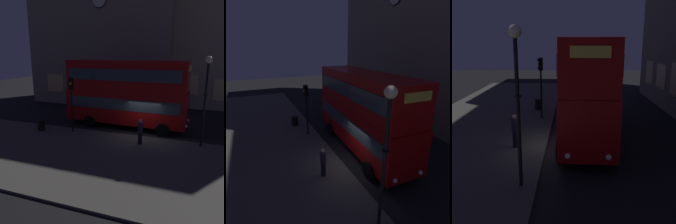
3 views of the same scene
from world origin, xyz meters
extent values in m
plane|color=black|center=(0.00, 0.00, 0.00)|extent=(80.00, 80.00, 0.00)
cube|color=#4C4944|center=(0.00, -5.17, 0.06)|extent=(44.00, 9.02, 0.12)
cube|color=gray|center=(-7.74, 12.40, 8.18)|extent=(17.11, 8.72, 16.35)
cube|color=#E5C67F|center=(-12.87, 8.01, 2.53)|extent=(2.19, 0.06, 2.14)
cube|color=#F9E09E|center=(-9.45, 8.01, 2.58)|extent=(2.19, 0.06, 1.95)
cube|color=#F9E09E|center=(-6.03, 8.01, 2.75)|extent=(2.19, 0.06, 2.32)
cube|color=#F2D18C|center=(-2.61, 8.01, 2.80)|extent=(2.19, 0.06, 1.93)
cube|color=#9E0C0C|center=(-1.87, 1.53, 1.83)|extent=(10.05, 2.97, 2.65)
cube|color=#9E0C0C|center=(-1.87, 1.53, 4.34)|extent=(9.85, 2.91, 2.38)
cube|color=#2D3842|center=(-1.87, 1.53, 2.16)|extent=(9.26, 2.99, 0.90)
cube|color=#2D3842|center=(-1.87, 1.53, 4.46)|extent=(9.26, 2.99, 0.90)
cube|color=#F2D84C|center=(3.05, 1.31, 4.99)|extent=(0.15, 1.52, 0.44)
sphere|color=white|center=(3.15, 2.13, 0.85)|extent=(0.24, 0.24, 0.24)
sphere|color=white|center=(3.08, 0.49, 0.85)|extent=(0.24, 0.24, 0.24)
cylinder|color=black|center=(1.56, 2.70, 0.50)|extent=(1.02, 0.28, 1.01)
cylinder|color=black|center=(1.45, 0.06, 0.50)|extent=(1.02, 0.28, 1.01)
cylinder|color=black|center=(-4.55, 2.96, 0.50)|extent=(1.02, 0.28, 1.01)
cylinder|color=black|center=(-4.66, 0.33, 0.50)|extent=(1.02, 0.28, 1.01)
cylinder|color=black|center=(-5.26, -1.47, 1.80)|extent=(0.12, 0.12, 3.35)
cube|color=black|center=(-5.26, -1.47, 3.90)|extent=(0.38, 0.33, 0.85)
sphere|color=black|center=(-5.22, -1.61, 4.17)|extent=(0.17, 0.17, 0.17)
sphere|color=orange|center=(-5.22, -1.61, 3.90)|extent=(0.17, 0.17, 0.17)
sphere|color=black|center=(-5.22, -1.61, 3.63)|extent=(0.17, 0.17, 0.17)
cylinder|color=black|center=(4.15, -1.24, 2.80)|extent=(0.14, 0.14, 5.36)
torus|color=black|center=(4.15, -1.24, 3.54)|extent=(0.28, 0.28, 0.06)
sphere|color=#F9EFC6|center=(4.15, -1.24, 5.68)|extent=(0.45, 0.45, 0.45)
cylinder|color=black|center=(0.29, -2.22, 0.54)|extent=(0.28, 0.28, 0.83)
cylinder|color=#2D2338|center=(0.29, -2.22, 1.29)|extent=(0.35, 0.35, 0.67)
sphere|color=beige|center=(0.29, -2.22, 1.73)|extent=(0.22, 0.22, 0.22)
cylinder|color=black|center=(-7.80, -1.99, 0.53)|extent=(0.59, 0.59, 0.82)
camera|label=1|loc=(3.55, -16.76, 6.02)|focal=37.38mm
camera|label=2|loc=(8.72, -5.28, 7.02)|focal=29.90mm
camera|label=3|loc=(13.40, 0.61, 5.36)|focal=44.00mm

